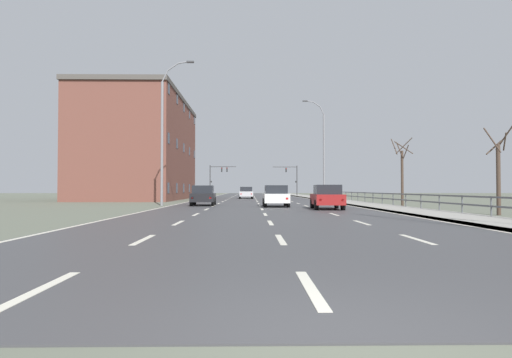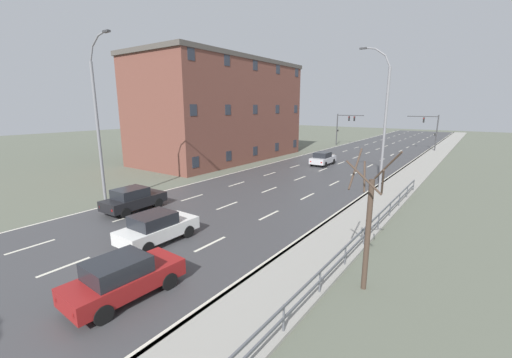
% 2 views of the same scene
% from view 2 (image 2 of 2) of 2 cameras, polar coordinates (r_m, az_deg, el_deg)
% --- Properties ---
extents(ground_plane, '(160.00, 160.00, 0.12)m').
position_cam_2_polar(ground_plane, '(33.76, 10.04, 0.83)').
color(ground_plane, '#5B6051').
extents(road_asphalt_strip, '(14.00, 120.00, 0.03)m').
position_cam_2_polar(road_asphalt_strip, '(44.72, 16.73, 3.47)').
color(road_asphalt_strip, '#3D3D3F').
rests_on(road_asphalt_strip, ground).
extents(sidewalk_right, '(3.00, 120.00, 0.12)m').
position_cam_2_polar(sidewalk_right, '(42.82, 27.44, 2.25)').
color(sidewalk_right, gray).
rests_on(sidewalk_right, ground).
extents(guardrail, '(0.07, 38.86, 1.00)m').
position_cam_2_polar(guardrail, '(11.42, 8.46, -19.53)').
color(guardrail, '#515459').
rests_on(guardrail, ground).
extents(street_lamp_midground, '(2.49, 0.24, 11.32)m').
position_cam_2_polar(street_lamp_midground, '(27.33, 21.67, 9.25)').
color(street_lamp_midground, slate).
rests_on(street_lamp_midground, ground).
extents(street_lamp_left_bank, '(2.55, 0.24, 11.35)m').
position_cam_2_polar(street_lamp_left_bank, '(24.58, -26.17, 8.57)').
color(street_lamp_left_bank, slate).
rests_on(street_lamp_left_bank, ground).
extents(traffic_signal_right, '(4.51, 0.36, 5.56)m').
position_cam_2_polar(traffic_signal_right, '(57.20, 28.70, 8.04)').
color(traffic_signal_right, '#38383A').
rests_on(traffic_signal_right, ground).
extents(traffic_signal_left, '(4.78, 0.36, 5.57)m').
position_cam_2_polar(traffic_signal_left, '(59.82, 15.32, 9.45)').
color(traffic_signal_left, '#38383A').
rests_on(traffic_signal_left, ground).
extents(car_mid_centre, '(1.98, 4.17, 1.57)m').
position_cam_2_polar(car_mid_centre, '(12.93, -22.52, -15.83)').
color(car_mid_centre, maroon).
rests_on(car_mid_centre, ground).
extents(car_near_right, '(1.92, 4.14, 1.57)m').
position_cam_2_polar(car_near_right, '(38.83, 11.79, 3.59)').
color(car_near_right, '#B7B7BC').
rests_on(car_near_right, ground).
extents(car_far_right, '(1.85, 4.11, 1.57)m').
position_cam_2_polar(car_far_right, '(17.19, -17.19, -8.21)').
color(car_far_right, silver).
rests_on(car_far_right, ground).
extents(car_distant, '(1.94, 4.16, 1.57)m').
position_cam_2_polar(car_distant, '(22.80, -20.96, -3.34)').
color(car_distant, black).
rests_on(car_distant, ground).
extents(brick_building, '(10.87, 23.22, 12.63)m').
position_cam_2_polar(brick_building, '(43.05, -6.06, 12.04)').
color(brick_building, brown).
rests_on(brick_building, ground).
extents(bare_tree_mid, '(1.69, 1.79, 5.33)m').
position_cam_2_polar(bare_tree_mid, '(12.51, 19.29, -7.76)').
color(bare_tree_mid, '#423328').
rests_on(bare_tree_mid, ground).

